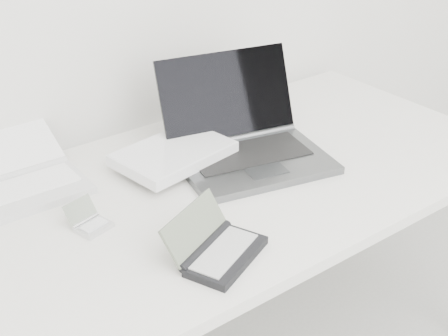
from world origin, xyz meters
TOP-DOWN VIEW (x-y plane):
  - desk at (0.00, 1.55)m, footprint 1.60×0.80m
  - laptop_large at (0.05, 1.64)m, footprint 0.58×0.45m
  - netbook_open_white at (-0.42, 1.82)m, footprint 0.26×0.33m
  - pda_silver at (-0.37, 1.56)m, footprint 0.09×0.10m
  - palmtop_charcoal at (-0.21, 1.30)m, footprint 0.24×0.22m

SIDE VIEW (x-z plane):
  - desk at x=0.00m, z-range 0.32..1.05m
  - pda_silver at x=-0.37m, z-range 0.71..0.77m
  - palmtop_charcoal at x=-0.21m, z-range 0.70..0.80m
  - netbook_open_white at x=-0.42m, z-range 0.71..0.80m
  - laptop_large at x=0.05m, z-range 0.65..0.90m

